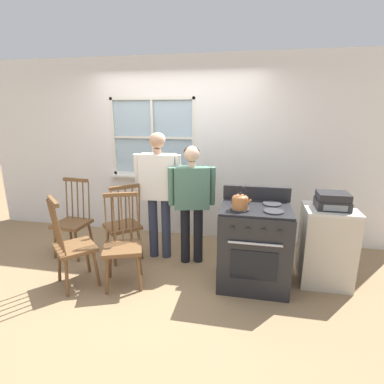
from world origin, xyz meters
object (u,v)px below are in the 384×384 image
object	(u,v)px
person_elderly_left	(158,184)
side_counter	(326,246)
kettle	(240,201)
chair_by_window	(123,226)
person_teen_center	(192,194)
stereo	(333,201)
chair_center_cluster	(73,247)
chair_near_wall	(73,222)
chair_near_stove	(123,246)
potted_plant	(157,170)
stove	(254,245)

from	to	relation	value
person_elderly_left	side_counter	world-z (taller)	person_elderly_left
kettle	side_counter	world-z (taller)	kettle
chair_by_window	person_teen_center	size ratio (longest dim) A/B	0.69
person_teen_center	side_counter	size ratio (longest dim) A/B	1.70
person_teen_center	stereo	world-z (taller)	person_teen_center
person_teen_center	side_counter	bearing A→B (deg)	-20.04
chair_center_cluster	chair_near_wall	bearing A→B (deg)	-14.12
chair_center_cluster	stereo	xyz separation A→B (m)	(2.79, 0.60, 0.53)
chair_near_wall	side_counter	size ratio (longest dim) A/B	1.16
chair_near_stove	potted_plant	world-z (taller)	potted_plant
person_teen_center	chair_near_stove	bearing A→B (deg)	-149.21
potted_plant	stereo	xyz separation A→B (m)	(2.30, -0.99, -0.07)
chair_center_cluster	person_teen_center	distance (m)	1.50
chair_by_window	person_teen_center	bearing A→B (deg)	142.43
chair_near_wall	kettle	distance (m)	2.36
chair_center_cluster	stereo	size ratio (longest dim) A/B	3.08
chair_center_cluster	stereo	distance (m)	2.90
chair_by_window	stove	world-z (taller)	stove
stove	chair_near_wall	bearing A→B (deg)	173.59
person_elderly_left	chair_center_cluster	bearing A→B (deg)	-134.15
chair_near_wall	person_teen_center	xyz separation A→B (m)	(1.64, 0.10, 0.46)
chair_center_cluster	kettle	world-z (taller)	kettle
chair_near_wall	potted_plant	size ratio (longest dim) A/B	3.21
side_counter	potted_plant	bearing A→B (deg)	157.15
chair_near_wall	chair_near_stove	xyz separation A→B (m)	(0.98, -0.56, 0.00)
person_teen_center	potted_plant	distance (m)	1.08
chair_center_cluster	kettle	distance (m)	1.92
chair_near_wall	side_counter	distance (m)	3.23
chair_center_cluster	chair_near_stove	xyz separation A→B (m)	(0.53, 0.13, 0.00)
person_elderly_left	stereo	world-z (taller)	person_elderly_left
chair_by_window	chair_near_wall	distance (m)	0.73
stove	kettle	xyz separation A→B (m)	(-0.17, -0.13, 0.55)
potted_plant	stereo	world-z (taller)	potted_plant
chair_center_cluster	person_teen_center	world-z (taller)	person_teen_center
chair_near_stove	person_teen_center	world-z (taller)	person_teen_center
chair_near_stove	stereo	distance (m)	2.36
chair_center_cluster	side_counter	xyz separation A→B (m)	(2.79, 0.62, -0.01)
side_counter	stereo	xyz separation A→B (m)	(0.00, -0.02, 0.54)
chair_by_window	kettle	world-z (taller)	kettle
chair_by_window	person_teen_center	distance (m)	1.02
kettle	stove	bearing A→B (deg)	37.36
potted_plant	kettle	bearing A→B (deg)	-44.60
stereo	side_counter	bearing A→B (deg)	90.00
chair_center_cluster	person_teen_center	bearing A→B (deg)	-103.17
person_teen_center	kettle	bearing A→B (deg)	-53.13
person_teen_center	chair_near_wall	bearing A→B (deg)	169.28
chair_by_window	chair_near_wall	size ratio (longest dim) A/B	1.00
side_counter	person_teen_center	bearing A→B (deg)	174.04
stereo	potted_plant	bearing A→B (deg)	156.71
chair_near_stove	kettle	bearing A→B (deg)	-13.57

